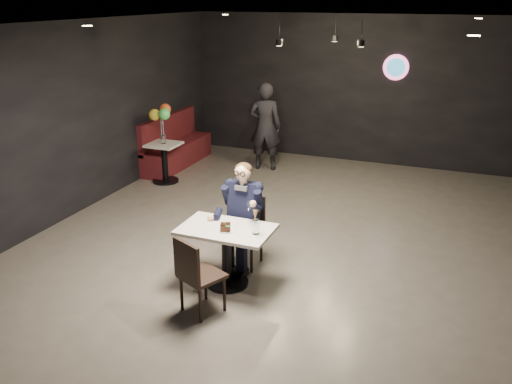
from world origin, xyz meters
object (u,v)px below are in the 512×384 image
at_px(side_table, 165,164).
at_px(passerby, 265,126).
at_px(chair_far, 244,232).
at_px(sundae_glass, 256,227).
at_px(main_table, 227,256).
at_px(booth_bench, 177,141).
at_px(balloon_vase, 163,139).
at_px(chair_near, 202,274).
at_px(seated_man, 244,214).

bearing_deg(side_table, passerby, 45.15).
bearing_deg(chair_far, sundae_glass, -55.99).
distance_m(main_table, booth_bench, 5.06).
bearing_deg(balloon_vase, passerby, 45.15).
xyz_separation_m(main_table, sundae_glass, (0.39, -0.02, 0.46)).
distance_m(main_table, chair_near, 0.65).
distance_m(chair_far, side_table, 3.70).
bearing_deg(chair_near, passerby, 128.26).
bearing_deg(sundae_glass, balloon_vase, 134.77).
bearing_deg(side_table, chair_far, -43.24).
bearing_deg(booth_bench, balloon_vase, -73.30).
relative_size(chair_far, sundae_glass, 5.25).
bearing_deg(side_table, booth_bench, 106.70).
distance_m(seated_man, booth_bench, 4.63).
height_order(main_table, sundae_glass, sundae_glass).
bearing_deg(main_table, chair_near, -90.00).
bearing_deg(balloon_vase, chair_near, -54.14).
bearing_deg(sundae_glass, seated_man, 124.01).
relative_size(side_table, passerby, 0.40).
distance_m(sundae_glass, side_table, 4.40).
bearing_deg(balloon_vase, seated_man, -43.24).
relative_size(chair_far, side_table, 1.31).
relative_size(chair_far, seated_man, 0.64).
distance_m(seated_man, balloon_vase, 3.70).
bearing_deg(main_table, passerby, 105.13).
bearing_deg(chair_far, balloon_vase, 136.76).
xyz_separation_m(seated_man, passerby, (-1.23, 4.00, 0.16)).
bearing_deg(main_table, side_table, 131.14).
xyz_separation_m(balloon_vase, passerby, (1.46, 1.47, 0.05)).
height_order(side_table, balloon_vase, balloon_vase).
height_order(sundae_glass, passerby, passerby).
bearing_deg(balloon_vase, chair_far, -43.24).
bearing_deg(side_table, balloon_vase, 0.00).
relative_size(main_table, booth_bench, 0.53).
height_order(main_table, balloon_vase, balloon_vase).
relative_size(seated_man, passerby, 0.82).
bearing_deg(passerby, booth_bench, 3.92).
distance_m(booth_bench, side_table, 1.06).
bearing_deg(main_table, booth_bench, 126.25).
distance_m(chair_far, chair_near, 1.19).
distance_m(balloon_vase, passerby, 2.07).
bearing_deg(balloon_vase, main_table, -48.86).
xyz_separation_m(side_table, balloon_vase, (0.00, 0.00, 0.48)).
bearing_deg(sundae_glass, side_table, 134.77).
bearing_deg(booth_bench, seated_man, -49.73).
height_order(chair_far, side_table, chair_far).
xyz_separation_m(seated_man, booth_bench, (-2.99, 3.53, -0.20)).
relative_size(main_table, passerby, 0.63).
distance_m(seated_man, passerby, 4.19).
bearing_deg(balloon_vase, side_table, 0.00).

